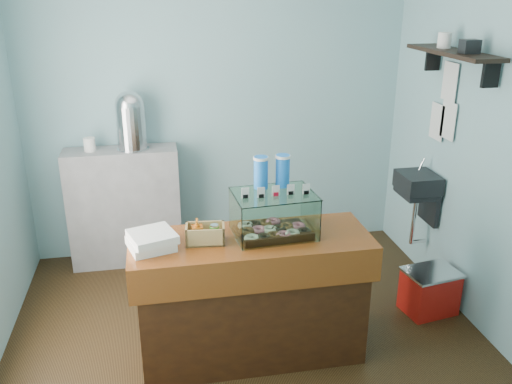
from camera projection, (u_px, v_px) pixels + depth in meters
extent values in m
plane|color=black|center=(246.00, 330.00, 4.12)|extent=(3.50, 3.50, 0.00)
cube|color=#81B0BC|center=(217.00, 108.00, 5.00)|extent=(3.50, 0.04, 2.80)
cube|color=#81B0BC|center=(304.00, 259.00, 2.25)|extent=(3.50, 0.04, 2.80)
cube|color=#81B0BC|center=(482.00, 141.00, 3.92)|extent=(0.04, 3.00, 2.80)
cube|color=black|center=(418.00, 182.00, 4.58)|extent=(0.30, 0.35, 0.15)
cube|color=black|center=(429.00, 203.00, 4.67)|extent=(0.04, 0.30, 0.35)
cylinder|color=silver|center=(422.00, 165.00, 4.64)|extent=(0.02, 0.02, 0.12)
cylinder|color=silver|center=(414.00, 220.00, 4.70)|extent=(0.04, 0.04, 0.45)
cube|color=black|center=(453.00, 52.00, 3.96)|extent=(0.25, 1.00, 0.03)
cube|color=black|center=(491.00, 74.00, 3.64)|extent=(0.12, 0.03, 0.18)
cube|color=black|center=(433.00, 59.00, 4.37)|extent=(0.12, 0.03, 0.18)
cube|color=white|center=(448.00, 121.00, 4.32)|extent=(0.01, 0.21, 0.30)
cube|color=white|center=(437.00, 122.00, 4.49)|extent=(0.01, 0.21, 0.30)
cube|color=white|center=(450.00, 82.00, 4.25)|extent=(0.01, 0.21, 0.30)
cube|color=#3F1E0C|center=(251.00, 301.00, 3.74)|extent=(1.50, 0.56, 0.84)
cube|color=#4F220A|center=(251.00, 242.00, 3.58)|extent=(1.60, 0.60, 0.06)
cube|color=#4F220A|center=(259.00, 279.00, 3.37)|extent=(1.60, 0.04, 0.18)
cube|color=#99989B|center=(125.00, 207.00, 4.98)|extent=(1.00, 0.32, 1.10)
cube|color=#361C10|center=(273.00, 232.00, 3.63)|extent=(0.49, 0.36, 0.02)
torus|color=silver|center=(252.00, 238.00, 3.48)|extent=(0.10, 0.10, 0.03)
torus|color=black|center=(263.00, 237.00, 3.50)|extent=(0.10, 0.10, 0.03)
torus|color=brown|center=(273.00, 236.00, 3.52)|extent=(0.10, 0.10, 0.03)
torus|color=#D16288|center=(283.00, 235.00, 3.53)|extent=(0.10, 0.10, 0.03)
torus|color=silver|center=(293.00, 234.00, 3.55)|extent=(0.10, 0.10, 0.03)
torus|color=black|center=(303.00, 232.00, 3.57)|extent=(0.10, 0.10, 0.03)
torus|color=brown|center=(248.00, 231.00, 3.58)|extent=(0.10, 0.10, 0.03)
torus|color=#D16288|center=(258.00, 230.00, 3.60)|extent=(0.10, 0.10, 0.03)
torus|color=silver|center=(269.00, 229.00, 3.61)|extent=(0.10, 0.10, 0.03)
torus|color=black|center=(278.00, 228.00, 3.63)|extent=(0.10, 0.10, 0.03)
torus|color=brown|center=(288.00, 227.00, 3.65)|extent=(0.10, 0.10, 0.03)
torus|color=#D16288|center=(298.00, 226.00, 3.66)|extent=(0.10, 0.10, 0.03)
torus|color=silver|center=(245.00, 225.00, 3.68)|extent=(0.10, 0.10, 0.03)
torus|color=black|center=(254.00, 224.00, 3.69)|extent=(0.10, 0.10, 0.03)
torus|color=brown|center=(264.00, 223.00, 3.71)|extent=(0.10, 0.10, 0.03)
torus|color=#D16288|center=(274.00, 222.00, 3.73)|extent=(0.10, 0.10, 0.03)
cube|color=white|center=(282.00, 226.00, 3.41)|extent=(0.52, 0.04, 0.28)
cube|color=white|center=(266.00, 204.00, 3.75)|extent=(0.52, 0.04, 0.28)
cube|color=white|center=(235.00, 218.00, 3.52)|extent=(0.03, 0.38, 0.28)
cube|color=white|center=(311.00, 210.00, 3.65)|extent=(0.03, 0.38, 0.28)
cube|color=white|center=(274.00, 194.00, 3.53)|extent=(0.56, 0.43, 0.01)
cube|color=white|center=(246.00, 194.00, 3.43)|extent=(0.05, 0.01, 0.07)
cube|color=black|center=(246.00, 197.00, 3.43)|extent=(0.03, 0.02, 0.02)
cube|color=white|center=(261.00, 193.00, 3.45)|extent=(0.05, 0.01, 0.07)
cube|color=black|center=(261.00, 196.00, 3.46)|extent=(0.03, 0.02, 0.02)
cube|color=white|center=(276.00, 191.00, 3.47)|extent=(0.05, 0.01, 0.07)
cube|color=red|center=(276.00, 194.00, 3.48)|extent=(0.03, 0.02, 0.02)
cube|color=white|center=(291.00, 190.00, 3.50)|extent=(0.05, 0.01, 0.07)
cube|color=black|center=(291.00, 193.00, 3.51)|extent=(0.03, 0.02, 0.02)
cube|color=white|center=(306.00, 188.00, 3.52)|extent=(0.05, 0.01, 0.07)
cube|color=black|center=(306.00, 192.00, 3.53)|extent=(0.03, 0.02, 0.02)
cylinder|color=blue|center=(261.00, 173.00, 3.59)|extent=(0.09, 0.09, 0.22)
cylinder|color=white|center=(261.00, 158.00, 3.55)|extent=(0.10, 0.10, 0.02)
cylinder|color=blue|center=(283.00, 171.00, 3.62)|extent=(0.09, 0.09, 0.22)
cylinder|color=white|center=(283.00, 156.00, 3.59)|extent=(0.10, 0.10, 0.02)
cube|color=tan|center=(205.00, 241.00, 3.51)|extent=(0.26, 0.18, 0.01)
cube|color=tan|center=(205.00, 239.00, 3.43)|extent=(0.25, 0.04, 0.12)
cube|color=tan|center=(205.00, 229.00, 3.55)|extent=(0.25, 0.04, 0.12)
cube|color=tan|center=(187.00, 235.00, 3.48)|extent=(0.03, 0.15, 0.12)
cube|color=tan|center=(223.00, 233.00, 3.50)|extent=(0.03, 0.15, 0.12)
imported|color=#BF5C11|center=(197.00, 230.00, 3.48)|extent=(0.08, 0.08, 0.16)
cylinder|color=#3E8624|center=(215.00, 233.00, 3.49)|extent=(0.06, 0.06, 0.10)
cylinder|color=silver|center=(214.00, 226.00, 3.48)|extent=(0.05, 0.05, 0.01)
cube|color=white|center=(151.00, 244.00, 3.43)|extent=(0.33, 0.33, 0.05)
cube|color=white|center=(152.00, 237.00, 3.41)|extent=(0.34, 0.34, 0.05)
cylinder|color=silver|center=(133.00, 149.00, 4.79)|extent=(0.28, 0.28, 0.01)
cylinder|color=silver|center=(131.00, 127.00, 4.72)|extent=(0.25, 0.25, 0.38)
sphere|color=silver|center=(130.00, 105.00, 4.66)|extent=(0.25, 0.25, 0.25)
cube|color=red|center=(429.00, 292.00, 4.32)|extent=(0.43, 0.35, 0.34)
cube|color=silver|center=(432.00, 272.00, 4.25)|extent=(0.45, 0.38, 0.02)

